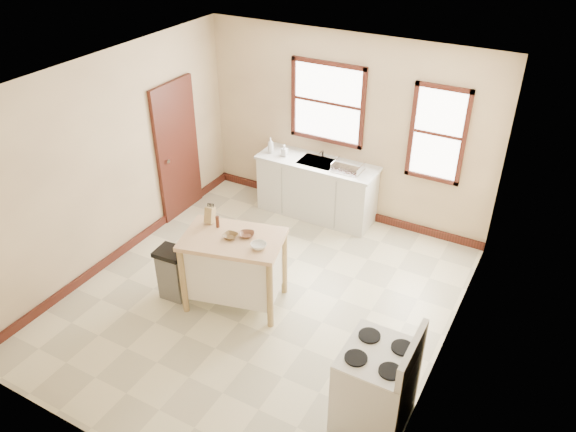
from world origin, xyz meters
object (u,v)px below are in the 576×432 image
(knife_block, at_px, (210,215))
(gas_stove, at_px, (377,377))
(kitchen_island, at_px, (235,270))
(soap_bottle_a, at_px, (271,145))
(bowl_c, at_px, (259,246))
(pepper_grinder, at_px, (217,222))
(bowl_a, at_px, (231,236))
(dish_rack, at_px, (348,167))
(trash_bin, at_px, (173,273))
(soap_bottle_b, at_px, (284,150))
(bowl_b, at_px, (247,235))

(knife_block, xyz_separation_m, gas_stove, (2.58, -0.98, -0.49))
(kitchen_island, bearing_deg, soap_bottle_a, 95.37)
(soap_bottle_a, relative_size, bowl_c, 1.32)
(pepper_grinder, bearing_deg, bowl_c, -11.78)
(soap_bottle_a, bearing_deg, gas_stove, -70.74)
(kitchen_island, bearing_deg, pepper_grinder, 145.89)
(bowl_a, distance_m, bowl_c, 0.40)
(dish_rack, height_order, trash_bin, dish_rack)
(soap_bottle_b, height_order, trash_bin, soap_bottle_b)
(pepper_grinder, height_order, bowl_c, pepper_grinder)
(pepper_grinder, bearing_deg, dish_rack, 71.55)
(bowl_c, height_order, trash_bin, bowl_c)
(pepper_grinder, height_order, gas_stove, gas_stove)
(soap_bottle_b, bearing_deg, bowl_c, -68.19)
(dish_rack, relative_size, trash_bin, 0.61)
(kitchen_island, bearing_deg, bowl_c, -20.10)
(soap_bottle_b, bearing_deg, bowl_a, -76.94)
(trash_bin, bearing_deg, kitchen_island, 17.02)
(bowl_c, bearing_deg, kitchen_island, 174.35)
(trash_bin, bearing_deg, soap_bottle_a, 87.92)
(kitchen_island, xyz_separation_m, pepper_grinder, (-0.28, 0.10, 0.56))
(bowl_a, bearing_deg, bowl_c, -3.48)
(kitchen_island, relative_size, bowl_a, 6.97)
(knife_block, bearing_deg, bowl_a, -26.32)
(soap_bottle_b, height_order, dish_rack, soap_bottle_b)
(pepper_grinder, xyz_separation_m, bowl_c, (0.66, -0.14, -0.05))
(bowl_a, bearing_deg, knife_block, 158.72)
(kitchen_island, xyz_separation_m, trash_bin, (-0.74, -0.28, -0.13))
(knife_block, height_order, bowl_b, knife_block)
(kitchen_island, xyz_separation_m, bowl_a, (-0.02, -0.01, 0.50))
(bowl_c, xyz_separation_m, gas_stove, (1.78, -0.80, -0.42))
(soap_bottle_a, xyz_separation_m, soap_bottle_b, (0.24, -0.00, -0.03))
(trash_bin, distance_m, gas_stove, 2.96)
(dish_rack, height_order, gas_stove, gas_stove)
(kitchen_island, xyz_separation_m, bowl_b, (0.13, 0.10, 0.50))
(bowl_a, bearing_deg, soap_bottle_a, 109.27)
(bowl_c, bearing_deg, trash_bin, -167.56)
(bowl_a, relative_size, gas_stove, 0.15)
(dish_rack, bearing_deg, pepper_grinder, -127.82)
(kitchen_island, height_order, pepper_grinder, pepper_grinder)
(dish_rack, distance_m, gas_stove, 3.60)
(dish_rack, bearing_deg, knife_block, -131.41)
(knife_block, relative_size, trash_bin, 0.29)
(bowl_c, bearing_deg, gas_stove, -24.19)
(gas_stove, bearing_deg, bowl_c, 155.81)
(knife_block, distance_m, trash_bin, 0.89)
(knife_block, relative_size, pepper_grinder, 1.33)
(soap_bottle_a, bearing_deg, bowl_c, -86.99)
(bowl_a, height_order, gas_stove, gas_stove)
(soap_bottle_b, height_order, kitchen_island, soap_bottle_b)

